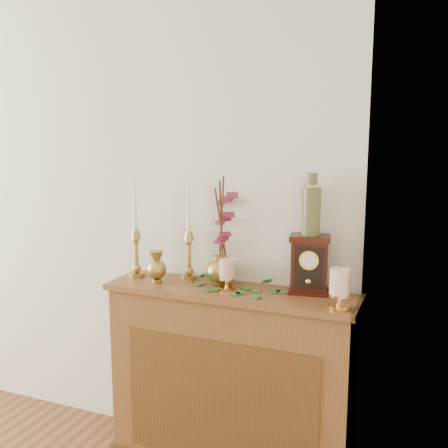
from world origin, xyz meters
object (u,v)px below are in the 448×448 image
at_px(mantel_clock, 310,265).
at_px(ginger_jar, 224,235).
at_px(bud_vase, 157,267).
at_px(candlestick_center, 189,247).
at_px(ceramic_vase, 311,208).
at_px(candlestick_left, 136,245).

bearing_deg(mantel_clock, ginger_jar, 168.95).
bearing_deg(bud_vase, candlestick_center, 45.27).
distance_m(bud_vase, mantel_clock, 0.76).
height_order(ginger_jar, mantel_clock, ginger_jar).
distance_m(mantel_clock, ceramic_vase, 0.27).
distance_m(candlestick_left, bud_vase, 0.19).
bearing_deg(candlestick_left, ceramic_vase, 3.93).
relative_size(candlestick_center, bud_vase, 3.16).
distance_m(candlestick_center, bud_vase, 0.19).
height_order(bud_vase, ceramic_vase, ceramic_vase).
height_order(candlestick_left, mantel_clock, candlestick_left).
xyz_separation_m(candlestick_center, ginger_jar, (0.19, 0.01, 0.08)).
bearing_deg(ginger_jar, candlestick_center, -177.66).
bearing_deg(bud_vase, ceramic_vase, 9.12).
bearing_deg(ceramic_vase, ginger_jar, 178.66).
bearing_deg(candlestick_center, ceramic_vase, -0.22).
relative_size(candlestick_left, mantel_clock, 1.86).
xyz_separation_m(bud_vase, mantel_clock, (0.75, 0.12, 0.06)).
bearing_deg(mantel_clock, bud_vase, 179.56).
relative_size(bud_vase, ginger_jar, 0.30).
bearing_deg(candlestick_left, bud_vase, -20.89).
distance_m(candlestick_center, ceramic_vase, 0.67).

